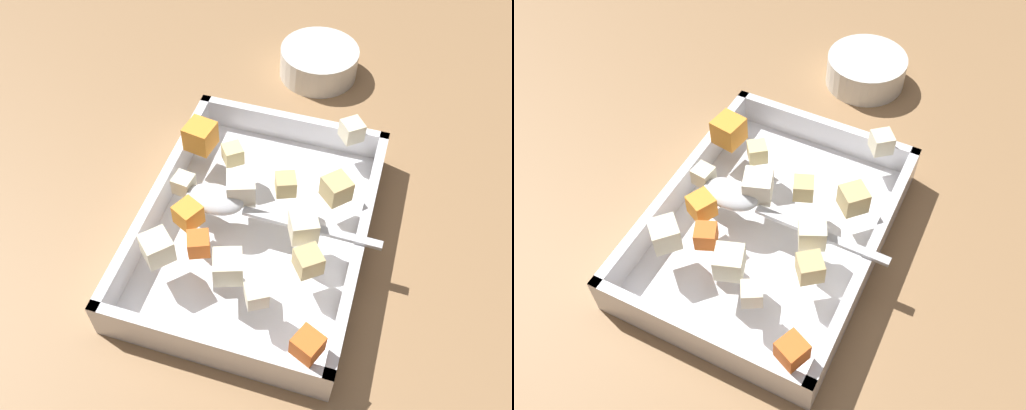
% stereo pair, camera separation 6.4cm
% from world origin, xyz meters
% --- Properties ---
extents(ground_plane, '(4.00, 4.00, 0.00)m').
position_xyz_m(ground_plane, '(0.00, 0.00, 0.00)').
color(ground_plane, '#936D47').
extents(baking_dish, '(0.35, 0.26, 0.05)m').
position_xyz_m(baking_dish, '(-0.01, 0.01, 0.02)').
color(baking_dish, silver).
rests_on(baking_dish, ground_plane).
extents(carrot_chunk_far_right, '(0.03, 0.03, 0.03)m').
position_xyz_m(carrot_chunk_far_right, '(-0.16, -0.09, 0.07)').
color(carrot_chunk_far_right, orange).
rests_on(carrot_chunk_far_right, baking_dish).
extents(carrot_chunk_far_left, '(0.03, 0.03, 0.02)m').
position_xyz_m(carrot_chunk_far_left, '(-0.08, 0.05, 0.07)').
color(carrot_chunk_far_left, orange).
rests_on(carrot_chunk_far_left, baking_dish).
extents(carrot_chunk_near_spoon, '(0.04, 0.04, 0.03)m').
position_xyz_m(carrot_chunk_near_spoon, '(0.07, 0.11, 0.07)').
color(carrot_chunk_near_spoon, orange).
rests_on(carrot_chunk_near_spoon, baking_dish).
extents(carrot_chunk_center, '(0.04, 0.04, 0.03)m').
position_xyz_m(carrot_chunk_center, '(-0.05, 0.08, 0.07)').
color(carrot_chunk_center, orange).
rests_on(carrot_chunk_center, baking_dish).
extents(potato_chunk_corner_sw, '(0.04, 0.04, 0.03)m').
position_xyz_m(potato_chunk_corner_sw, '(0.14, -0.07, 0.07)').
color(potato_chunk_corner_sw, beige).
rests_on(potato_chunk_corner_sw, baking_dish).
extents(potato_chunk_near_left, '(0.04, 0.04, 0.03)m').
position_xyz_m(potato_chunk_near_left, '(-0.07, -0.07, 0.07)').
color(potato_chunk_near_left, tan).
rests_on(potato_chunk_near_left, baking_dish).
extents(potato_chunk_back_center, '(0.04, 0.04, 0.03)m').
position_xyz_m(potato_chunk_back_center, '(-0.11, 0.01, 0.07)').
color(potato_chunk_back_center, beige).
rests_on(potato_chunk_back_center, baking_dish).
extents(potato_chunk_corner_nw, '(0.02, 0.02, 0.02)m').
position_xyz_m(potato_chunk_corner_nw, '(-0.01, 0.10, 0.07)').
color(potato_chunk_corner_nw, beige).
rests_on(potato_chunk_corner_nw, baking_dish).
extents(potato_chunk_mid_left, '(0.03, 0.03, 0.02)m').
position_xyz_m(potato_chunk_mid_left, '(0.02, -0.01, 0.07)').
color(potato_chunk_mid_left, tan).
rests_on(potato_chunk_mid_left, baking_dish).
extents(potato_chunk_heap_side, '(0.03, 0.03, 0.02)m').
position_xyz_m(potato_chunk_heap_side, '(0.05, 0.06, 0.07)').
color(potato_chunk_heap_side, '#E0CC89').
rests_on(potato_chunk_heap_side, baking_dish).
extents(potato_chunk_heap_top, '(0.04, 0.04, 0.03)m').
position_xyz_m(potato_chunk_heap_top, '(0.03, -0.07, 0.07)').
color(potato_chunk_heap_top, tan).
rests_on(potato_chunk_heap_top, baking_dish).
extents(potato_chunk_corner_se, '(0.04, 0.04, 0.03)m').
position_xyz_m(potato_chunk_corner_se, '(-0.11, 0.09, 0.07)').
color(potato_chunk_corner_se, beige).
rests_on(potato_chunk_corner_se, baking_dish).
extents(potato_chunk_mid_right, '(0.04, 0.04, 0.03)m').
position_xyz_m(potato_chunk_mid_right, '(-0.03, -0.05, 0.07)').
color(potato_chunk_mid_right, beige).
rests_on(potato_chunk_mid_right, baking_dish).
extents(parsnip_chunk_near_right, '(0.04, 0.04, 0.03)m').
position_xyz_m(parsnip_chunk_near_right, '(-0.00, 0.03, 0.07)').
color(parsnip_chunk_near_right, silver).
rests_on(parsnip_chunk_near_right, baking_dish).
extents(parsnip_chunk_under_handle, '(0.03, 0.03, 0.02)m').
position_xyz_m(parsnip_chunk_under_handle, '(-0.13, -0.02, 0.07)').
color(parsnip_chunk_under_handle, beige).
rests_on(parsnip_chunk_under_handle, baking_dish).
extents(serving_spoon, '(0.04, 0.23, 0.02)m').
position_xyz_m(serving_spoon, '(-0.02, 0.04, 0.06)').
color(serving_spoon, silver).
rests_on(serving_spoon, baking_dish).
extents(small_prep_bowl, '(0.12, 0.12, 0.05)m').
position_xyz_m(small_prep_bowl, '(0.32, 0.01, 0.02)').
color(small_prep_bowl, silver).
rests_on(small_prep_bowl, ground_plane).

